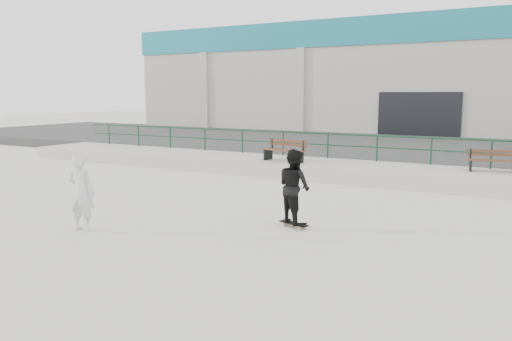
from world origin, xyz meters
The scene contains 10 objects.
ground centered at (0.00, 0.00, 0.00)m, with size 120.00×120.00×0.00m, color beige.
ledge centered at (0.00, 9.50, 0.25)m, with size 30.00×3.00×0.50m, color #AEA99F.
parking_strip centered at (0.00, 18.00, 0.25)m, with size 60.00×14.00×0.50m, color #323232.
railing centered at (0.00, 10.80, 1.24)m, with size 28.00×0.06×1.03m.
commercial_building centered at (0.00, 31.99, 4.58)m, with size 44.20×16.33×8.00m.
bench_left centered at (-2.17, 9.18, 0.92)m, with size 1.89×0.89×0.84m.
bench_right centered at (5.07, 10.19, 0.86)m, with size 1.66×0.75×0.74m.
skateboard centered at (1.40, 2.22, 0.07)m, with size 0.80×0.43×0.09m.
standing_skater centered at (1.40, 2.22, 0.97)m, with size 0.85×0.66×1.74m, color black.
seated_skater centered at (-2.69, -0.37, 0.89)m, with size 0.65×0.43×1.78m, color silver.
Camera 1 is at (6.08, -8.16, 3.09)m, focal length 35.00 mm.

